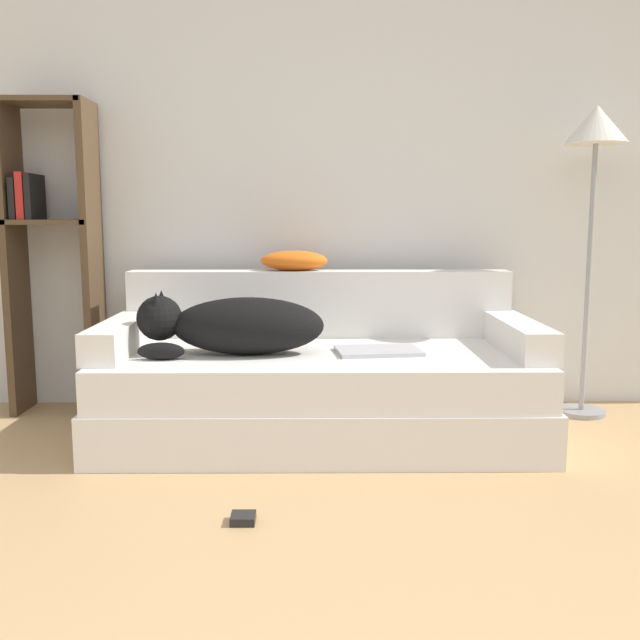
% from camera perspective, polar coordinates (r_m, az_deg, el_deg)
% --- Properties ---
extents(wall_back, '(7.58, 0.06, 2.70)m').
position_cam_1_polar(wall_back, '(3.71, 0.12, 14.14)').
color(wall_back, silver).
rests_on(wall_back, ground_plane).
extents(couch, '(1.88, 0.92, 0.39)m').
position_cam_1_polar(couch, '(3.16, -0.01, -6.00)').
color(couch, silver).
rests_on(couch, ground_plane).
extents(couch_backrest, '(1.84, 0.15, 0.32)m').
position_cam_1_polar(couch_backrest, '(3.48, -0.06, 1.33)').
color(couch_backrest, silver).
rests_on(couch_backrest, couch).
extents(couch_arm_left, '(0.15, 0.73, 0.13)m').
position_cam_1_polar(couch_arm_left, '(3.21, -15.66, -1.26)').
color(couch_arm_left, silver).
rests_on(couch_arm_left, couch).
extents(couch_arm_right, '(0.15, 0.73, 0.13)m').
position_cam_1_polar(couch_arm_right, '(3.23, 15.57, -1.22)').
color(couch_arm_right, silver).
rests_on(couch_arm_right, couch).
extents(dog, '(0.79, 0.30, 0.27)m').
position_cam_1_polar(dog, '(3.04, -6.96, -0.39)').
color(dog, black).
rests_on(dog, couch).
extents(laptop, '(0.38, 0.28, 0.02)m').
position_cam_1_polar(laptop, '(3.08, 4.69, -2.47)').
color(laptop, '#B7B7BC').
rests_on(laptop, couch).
extents(throw_pillow, '(0.33, 0.19, 0.10)m').
position_cam_1_polar(throw_pillow, '(3.48, -2.09, 4.77)').
color(throw_pillow, orange).
rests_on(throw_pillow, couch_backrest).
extents(bookshelf, '(0.42, 0.26, 1.52)m').
position_cam_1_polar(bookshelf, '(3.75, -20.77, 5.98)').
color(bookshelf, '#4C3823').
rests_on(bookshelf, ground_plane).
extents(floor_lamp, '(0.30, 0.30, 1.49)m').
position_cam_1_polar(floor_lamp, '(3.68, 21.15, 12.29)').
color(floor_lamp, gray).
rests_on(floor_lamp, ground_plane).
extents(power_adapter, '(0.08, 0.08, 0.03)m').
position_cam_1_polar(power_adapter, '(2.38, -6.17, -15.51)').
color(power_adapter, black).
rests_on(power_adapter, ground_plane).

